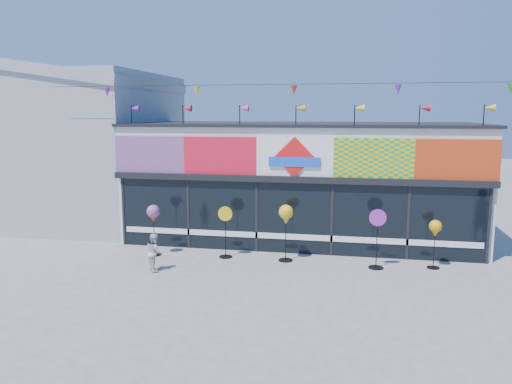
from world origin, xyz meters
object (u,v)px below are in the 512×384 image
(spinner_4, at_px, (435,230))
(spinner_1, at_px, (225,231))
(spinner_3, at_px, (377,237))
(child, at_px, (154,252))
(spinner_0, at_px, (153,215))
(spinner_2, at_px, (286,216))

(spinner_4, bearing_deg, spinner_1, -179.34)
(spinner_3, height_order, child, spinner_3)
(spinner_0, distance_m, spinner_4, 8.47)
(spinner_1, xyz_separation_m, spinner_4, (6.20, 0.07, 0.29))
(spinner_0, xyz_separation_m, child, (0.61, -1.46, -0.76))
(spinner_2, bearing_deg, spinner_4, 1.14)
(spinner_3, height_order, spinner_4, spinner_3)
(spinner_3, bearing_deg, spinner_0, 179.64)
(spinner_2, height_order, spinner_4, spinner_2)
(spinner_0, height_order, child, spinner_0)
(spinner_1, xyz_separation_m, spinner_2, (1.89, -0.01, 0.53))
(spinner_2, relative_size, spinner_4, 1.21)
(spinner_4, bearing_deg, spinner_2, -178.86)
(spinner_0, height_order, spinner_4, spinner_0)
(spinner_4, xyz_separation_m, child, (-7.86, -1.73, -0.60))
(spinner_1, bearing_deg, spinner_3, -3.09)
(spinner_2, distance_m, spinner_4, 4.32)
(spinner_0, bearing_deg, spinner_1, 5.11)
(spinner_1, height_order, spinner_3, spinner_3)
(spinner_2, distance_m, spinner_3, 2.73)
(child, bearing_deg, spinner_3, -113.42)
(child, bearing_deg, spinner_2, -101.32)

